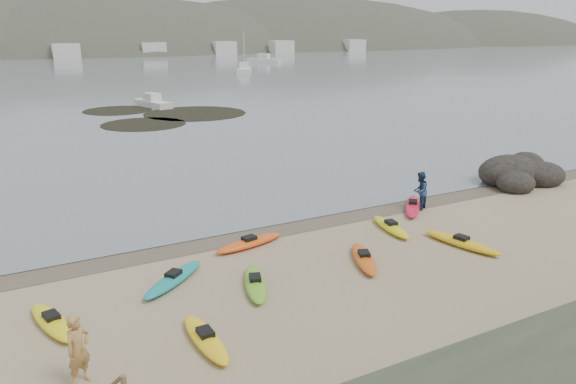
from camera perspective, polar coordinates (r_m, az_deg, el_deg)
ground at (r=25.80m, az=0.00°, el=-3.19°), size 600.00×600.00×0.00m
wet_sand at (r=25.56m, az=0.32°, el=-3.39°), size 60.00×60.00×0.00m
kayaks at (r=21.63m, az=1.81°, el=-6.74°), size 19.21×9.72×0.34m
person_west at (r=15.47m, az=-20.53°, el=-14.78°), size 0.83×0.75×1.89m
person_east at (r=28.19m, az=13.26°, el=0.12°), size 1.17×1.10×1.91m
rock_cluster at (r=35.12m, az=22.46°, el=1.34°), size 5.47×4.06×1.95m
kelp_mats at (r=58.31m, az=-12.56°, el=7.60°), size 15.49×17.37×0.04m
moored_boats at (r=103.08m, az=-19.84°, el=11.07°), size 87.41×70.91×1.29m
far_hills at (r=222.60m, az=-15.53°, el=9.61°), size 550.00×135.00×80.00m
far_town at (r=167.36m, az=-23.29°, el=12.96°), size 199.00×5.00×4.00m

